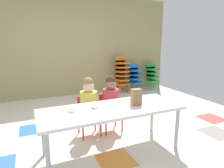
% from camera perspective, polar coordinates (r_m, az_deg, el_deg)
% --- Properties ---
extents(ground_plane, '(6.29, 4.73, 0.02)m').
position_cam_1_polar(ground_plane, '(3.27, -5.82, -13.81)').
color(ground_plane, silver).
extents(back_wall, '(6.29, 0.10, 2.66)m').
position_cam_1_polar(back_wall, '(5.25, -14.47, 10.92)').
color(back_wall, tan).
rests_on(back_wall, ground_plane).
extents(craft_table, '(1.83, 0.68, 0.62)m').
position_cam_1_polar(craft_table, '(2.46, 0.07, -8.28)').
color(craft_table, white).
rests_on(craft_table, ground_plane).
extents(seated_child_near_camera, '(0.32, 0.31, 0.92)m').
position_cam_1_polar(seated_child_near_camera, '(2.93, -7.00, -5.13)').
color(seated_child_near_camera, red).
rests_on(seated_child_near_camera, ground_plane).
extents(seated_child_middle_seat, '(0.32, 0.32, 0.92)m').
position_cam_1_polar(seated_child_middle_seat, '(3.05, -0.40, -4.32)').
color(seated_child_middle_seat, red).
rests_on(seated_child_middle_seat, ground_plane).
extents(kid_chair_orange_stack, '(0.32, 0.30, 1.04)m').
position_cam_1_polar(kid_chair_orange_stack, '(5.47, 2.96, 3.41)').
color(kid_chair_orange_stack, orange).
rests_on(kid_chair_orange_stack, ground_plane).
extents(kid_chair_blue_stack, '(0.32, 0.30, 0.80)m').
position_cam_1_polar(kid_chair_blue_stack, '(5.70, 6.89, 2.47)').
color(kid_chair_blue_stack, blue).
rests_on(kid_chair_blue_stack, ground_plane).
extents(kid_chair_green_stack, '(0.32, 0.30, 0.80)m').
position_cam_1_polar(kid_chair_green_stack, '(6.04, 11.98, 2.85)').
color(kid_chair_green_stack, green).
rests_on(kid_chair_green_stack, ground_plane).
extents(paper_bag_brown, '(0.13, 0.09, 0.22)m').
position_cam_1_polar(paper_bag_brown, '(2.53, 7.27, -3.90)').
color(paper_bag_brown, '#9E754C').
rests_on(paper_bag_brown, craft_table).
extents(paper_plate_near_edge, '(0.18, 0.18, 0.01)m').
position_cam_1_polar(paper_plate_near_edge, '(2.34, -11.77, -8.24)').
color(paper_plate_near_edge, white).
rests_on(paper_plate_near_edge, craft_table).
extents(paper_plate_center_table, '(0.18, 0.18, 0.01)m').
position_cam_1_polar(paper_plate_center_table, '(2.44, -0.96, -7.04)').
color(paper_plate_center_table, white).
rests_on(paper_plate_center_table, craft_table).
extents(donut_powdered_on_plate, '(0.10, 0.10, 0.03)m').
position_cam_1_polar(donut_powdered_on_plate, '(2.33, -11.79, -7.84)').
color(donut_powdered_on_plate, white).
rests_on(donut_powdered_on_plate, craft_table).
extents(donut_powdered_loose, '(0.10, 0.10, 0.03)m').
position_cam_1_polar(donut_powdered_loose, '(2.44, -5.23, -6.81)').
color(donut_powdered_loose, white).
rests_on(donut_powdered_loose, craft_table).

